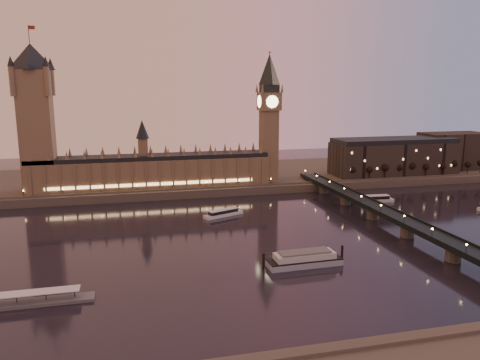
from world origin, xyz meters
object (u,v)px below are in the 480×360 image
object	(u,v)px
cruise_boat_a	(223,213)
moored_barge	(304,259)
pontoon_pier	(34,301)
cruise_boat_b	(375,199)

from	to	relation	value
cruise_boat_a	moored_barge	size ratio (longest dim) A/B	0.68
moored_barge	pontoon_pier	bearing A→B (deg)	-175.50
moored_barge	pontoon_pier	xyz separation A→B (m)	(-116.06, -12.36, -1.90)
moored_barge	pontoon_pier	world-z (taller)	pontoon_pier
cruise_boat_b	cruise_boat_a	bearing A→B (deg)	-170.35
cruise_boat_b	moored_barge	bearing A→B (deg)	-128.49
cruise_boat_a	pontoon_pier	bearing A→B (deg)	-155.08
cruise_boat_a	cruise_boat_b	xyz separation A→B (m)	(115.52, 10.87, 0.22)
cruise_boat_a	cruise_boat_b	size ratio (longest dim) A/B	1.03
cruise_boat_b	pontoon_pier	bearing A→B (deg)	-147.00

